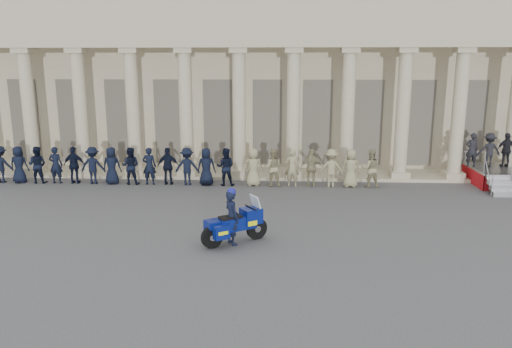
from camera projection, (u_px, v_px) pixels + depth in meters
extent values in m
plane|color=#444446|center=(258.00, 232.00, 16.91)|extent=(90.00, 90.00, 0.00)
cube|color=tan|center=(270.00, 81.00, 30.53)|extent=(40.00, 10.00, 9.00)
cube|color=tan|center=(266.00, 173.00, 25.46)|extent=(40.00, 2.60, 0.15)
cube|color=tan|center=(266.00, 37.00, 23.20)|extent=(35.80, 1.00, 1.00)
cube|color=tan|center=(266.00, 12.00, 22.96)|extent=(35.80, 1.00, 1.20)
cube|color=tan|center=(35.00, 170.00, 25.24)|extent=(0.90, 0.90, 0.30)
cylinder|color=tan|center=(29.00, 111.00, 24.59)|extent=(0.64, 0.64, 5.60)
cube|color=tan|center=(23.00, 51.00, 23.95)|extent=(0.85, 0.85, 0.24)
cube|color=tan|center=(85.00, 170.00, 25.10)|extent=(0.90, 0.90, 0.30)
cylinder|color=tan|center=(81.00, 112.00, 24.45)|extent=(0.64, 0.64, 5.60)
cube|color=tan|center=(76.00, 51.00, 23.81)|extent=(0.85, 0.85, 0.24)
cube|color=tan|center=(136.00, 171.00, 24.97)|extent=(0.90, 0.90, 0.30)
cylinder|color=tan|center=(133.00, 112.00, 24.32)|extent=(0.64, 0.64, 5.60)
cube|color=tan|center=(130.00, 50.00, 23.68)|extent=(0.85, 0.85, 0.24)
cube|color=tan|center=(188.00, 172.00, 24.84)|extent=(0.90, 0.90, 0.30)
cylinder|color=tan|center=(186.00, 112.00, 24.19)|extent=(0.64, 0.64, 5.60)
cube|color=tan|center=(184.00, 50.00, 23.54)|extent=(0.85, 0.85, 0.24)
cube|color=tan|center=(240.00, 172.00, 24.70)|extent=(0.90, 0.90, 0.30)
cylinder|color=tan|center=(239.00, 113.00, 24.05)|extent=(0.64, 0.64, 5.60)
cube|color=tan|center=(239.00, 50.00, 23.41)|extent=(0.85, 0.85, 0.24)
cube|color=tan|center=(292.00, 173.00, 24.57)|extent=(0.90, 0.90, 0.30)
cylinder|color=tan|center=(293.00, 113.00, 23.92)|extent=(0.64, 0.64, 5.60)
cube|color=tan|center=(294.00, 50.00, 23.27)|extent=(0.85, 0.85, 0.24)
cube|color=tan|center=(345.00, 173.00, 24.43)|extent=(0.90, 0.90, 0.30)
cylinder|color=tan|center=(348.00, 113.00, 23.78)|extent=(0.64, 0.64, 5.60)
cube|color=tan|center=(350.00, 50.00, 23.14)|extent=(0.85, 0.85, 0.24)
cube|color=tan|center=(399.00, 174.00, 24.30)|extent=(0.90, 0.90, 0.30)
cylinder|color=tan|center=(403.00, 113.00, 23.65)|extent=(0.64, 0.64, 5.60)
cube|color=tan|center=(407.00, 50.00, 23.00)|extent=(0.85, 0.85, 0.24)
cube|color=tan|center=(453.00, 175.00, 24.16)|extent=(0.90, 0.90, 0.30)
cylinder|color=tan|center=(459.00, 114.00, 23.51)|extent=(0.64, 0.64, 5.60)
cube|color=tan|center=(464.00, 50.00, 22.87)|extent=(0.85, 0.85, 0.24)
cube|color=tan|center=(508.00, 175.00, 24.03)|extent=(0.90, 0.90, 0.30)
cube|color=black|center=(26.00, 121.00, 26.78)|extent=(1.30, 0.12, 4.20)
cube|color=black|center=(73.00, 121.00, 26.64)|extent=(1.30, 0.12, 4.20)
cube|color=black|center=(121.00, 121.00, 26.51)|extent=(1.30, 0.12, 4.20)
cube|color=black|center=(169.00, 122.00, 26.37)|extent=(1.30, 0.12, 4.20)
cube|color=black|center=(218.00, 122.00, 26.24)|extent=(1.30, 0.12, 4.20)
cube|color=black|center=(267.00, 122.00, 26.11)|extent=(1.30, 0.12, 4.20)
cube|color=black|center=(317.00, 123.00, 25.97)|extent=(1.30, 0.12, 4.20)
cube|color=black|center=(367.00, 123.00, 25.84)|extent=(1.30, 0.12, 4.20)
cube|color=black|center=(418.00, 123.00, 25.70)|extent=(1.30, 0.12, 4.20)
cube|color=black|center=(470.00, 124.00, 25.57)|extent=(1.30, 0.12, 4.20)
imported|color=black|center=(1.00, 164.00, 23.69)|extent=(1.14, 0.65, 1.76)
imported|color=black|center=(19.00, 165.00, 23.65)|extent=(0.86, 0.56, 1.76)
imported|color=black|center=(37.00, 165.00, 23.60)|extent=(0.86, 0.67, 1.76)
imported|color=black|center=(56.00, 165.00, 23.56)|extent=(0.64, 0.42, 1.76)
imported|color=black|center=(74.00, 165.00, 23.51)|extent=(1.03, 0.43, 1.76)
imported|color=black|center=(93.00, 165.00, 23.46)|extent=(1.14, 0.65, 1.76)
imported|color=black|center=(112.00, 166.00, 23.42)|extent=(0.86, 0.56, 1.76)
imported|color=black|center=(130.00, 166.00, 23.37)|extent=(0.86, 0.67, 1.76)
imported|color=black|center=(149.00, 166.00, 23.32)|extent=(0.64, 0.42, 1.76)
imported|color=black|center=(168.00, 166.00, 23.28)|extent=(1.03, 0.43, 1.76)
imported|color=black|center=(187.00, 166.00, 23.23)|extent=(1.14, 0.65, 1.76)
imported|color=black|center=(206.00, 167.00, 23.19)|extent=(0.86, 0.56, 1.76)
imported|color=black|center=(225.00, 167.00, 23.14)|extent=(0.86, 0.67, 1.76)
imported|color=gray|center=(253.00, 167.00, 23.07)|extent=(0.86, 0.56, 1.76)
imported|color=gray|center=(273.00, 167.00, 23.03)|extent=(0.86, 0.67, 1.76)
imported|color=gray|center=(292.00, 168.00, 22.98)|extent=(0.64, 0.42, 1.76)
imported|color=gray|center=(312.00, 168.00, 22.93)|extent=(1.03, 0.43, 1.76)
imported|color=gray|center=(331.00, 168.00, 22.89)|extent=(1.14, 0.65, 1.76)
imported|color=gray|center=(351.00, 168.00, 22.84)|extent=(0.86, 0.56, 1.76)
imported|color=gray|center=(371.00, 168.00, 22.79)|extent=(0.86, 0.67, 1.76)
cube|color=maroon|center=(472.00, 177.00, 23.57)|extent=(0.04, 2.79, 0.69)
cube|color=gray|center=(505.00, 194.00, 21.36)|extent=(1.10, 0.28, 0.20)
cube|color=gray|center=(503.00, 188.00, 21.58)|extent=(1.10, 0.28, 0.20)
cube|color=gray|center=(501.00, 182.00, 21.81)|extent=(1.10, 0.28, 0.20)
cube|color=gray|center=(499.00, 176.00, 22.04)|extent=(1.10, 0.28, 0.20)
cylinder|color=gray|center=(504.00, 152.00, 24.57)|extent=(3.91, 0.04, 0.04)
imported|color=black|center=(472.00, 150.00, 23.49)|extent=(0.59, 0.38, 1.61)
imported|color=black|center=(489.00, 150.00, 23.45)|extent=(1.04, 0.60, 1.61)
imported|color=black|center=(507.00, 150.00, 23.41)|extent=(0.94, 0.39, 1.61)
cylinder|color=black|center=(257.00, 229.00, 16.21)|extent=(0.67, 0.51, 0.71)
cylinder|color=black|center=(212.00, 237.00, 15.41)|extent=(0.67, 0.51, 0.71)
cube|color=navy|center=(236.00, 223.00, 15.77)|extent=(1.28, 1.05, 0.41)
cube|color=navy|center=(251.00, 215.00, 15.99)|extent=(0.80, 0.79, 0.48)
cube|color=silver|center=(251.00, 223.00, 16.05)|extent=(0.37, 0.40, 0.13)
cube|color=#B2BFCC|center=(256.00, 204.00, 16.00)|extent=(0.46, 0.53, 0.57)
cube|color=black|center=(230.00, 218.00, 15.62)|extent=(0.78, 0.69, 0.11)
cube|color=navy|center=(213.00, 225.00, 15.35)|extent=(0.51, 0.51, 0.24)
cube|color=navy|center=(222.00, 232.00, 15.15)|extent=(0.53, 0.46, 0.43)
cube|color=#E8EA0C|center=(222.00, 232.00, 15.15)|extent=(0.41, 0.39, 0.11)
cube|color=navy|center=(212.00, 226.00, 15.73)|extent=(0.53, 0.46, 0.43)
cube|color=#E8EA0C|center=(212.00, 226.00, 15.73)|extent=(0.41, 0.39, 0.11)
cylinder|color=silver|center=(218.00, 234.00, 15.80)|extent=(0.60, 0.44, 0.11)
cylinder|color=black|center=(251.00, 208.00, 15.94)|extent=(0.45, 0.65, 0.04)
imported|color=black|center=(232.00, 217.00, 15.64)|extent=(0.70, 0.77, 1.76)
sphere|color=navy|center=(231.00, 192.00, 15.46)|extent=(0.28, 0.28, 0.28)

